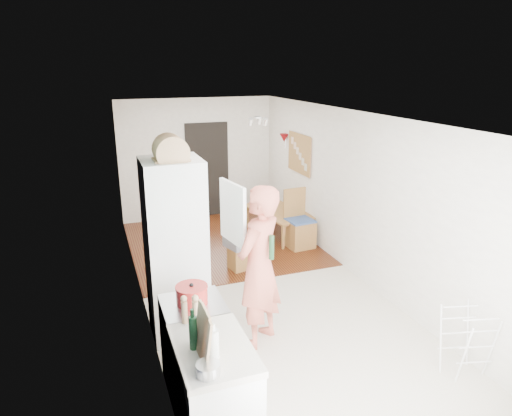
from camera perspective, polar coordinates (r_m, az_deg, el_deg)
room_shell at (r=6.36m, az=-0.11°, el=0.28°), size 3.20×7.00×2.50m
floor at (r=6.84m, az=-0.11°, el=-9.78°), size 3.20×7.00×0.01m
wood_floor_overlay at (r=8.44m, az=-4.43°, el=-4.30°), size 3.20×3.30×0.01m
sage_wall_panel at (r=3.96m, az=-11.92°, el=-1.83°), size 0.02×3.00×1.30m
tile_splashback at (r=3.76m, az=-9.84°, el=-14.60°), size 0.02×1.90×0.50m
doorway_recess at (r=9.71m, az=-6.07°, el=4.71°), size 0.90×0.04×2.00m
base_cabinet at (r=4.23m, az=-5.20°, el=-22.30°), size 0.60×0.90×0.86m
worktop at (r=3.95m, az=-5.39°, el=-17.17°), size 0.62×0.92×0.06m
range_cooker at (r=4.81m, az=-7.64°, el=-16.72°), size 0.60×0.60×0.88m
cooker_top at (r=4.57m, az=-7.88°, el=-11.94°), size 0.60×0.60×0.04m
fridge_housing at (r=5.40m, az=-10.02°, el=-5.18°), size 0.66×0.66×2.15m
fridge_door at (r=5.10m, az=-2.93°, el=-0.63°), size 0.14×0.56×0.70m
fridge_interior at (r=5.30m, az=-6.99°, el=-0.03°), size 0.02×0.52×0.66m
pinboard at (r=8.59m, az=5.49°, el=6.80°), size 0.03×0.90×0.70m
pinboard_frame at (r=8.59m, az=5.40°, el=6.80°), size 0.00×0.94×0.74m
wall_sconce at (r=9.12m, az=3.53°, el=8.75°), size 0.18×0.18×0.16m
person at (r=5.10m, az=0.37°, el=-5.66°), size 0.98×0.93×2.25m
dining_table at (r=8.73m, az=2.99°, el=-2.08°), size 0.88×1.31×0.42m
dining_chair at (r=8.08m, az=5.53°, el=-1.44°), size 0.48×0.48×1.04m
stool at (r=7.30m, az=-2.07°, el=-6.24°), size 0.35×0.35×0.39m
grey_drape at (r=7.19m, az=-2.07°, el=-4.17°), size 0.49×0.49×0.18m
drying_rack at (r=5.40m, az=24.76°, el=-15.06°), size 0.46×0.43×0.74m
bread_bin at (r=4.99m, az=-10.63°, el=6.99°), size 0.44×0.42×0.20m
red_casserole at (r=4.52m, az=-8.03°, el=-10.66°), size 0.38×0.38×0.18m
steel_pan at (r=3.62m, az=-6.01°, el=-19.42°), size 0.20×0.20×0.09m
held_bottle at (r=4.98m, az=1.94°, el=-4.93°), size 0.06×0.06×0.27m
bottle_a at (r=3.85m, az=-7.87°, el=-15.22°), size 0.09×0.09×0.29m
bottle_b at (r=4.00m, az=-6.81°, el=-14.07°), size 0.07×0.07×0.26m
bottle_c at (r=3.74m, az=-5.41°, el=-16.57°), size 0.13×0.13×0.24m
pepper_mill_front at (r=4.22m, az=-8.94°, el=-12.75°), size 0.07×0.07×0.21m
pepper_mill_back at (r=4.19m, az=-7.55°, el=-12.80°), size 0.07×0.07×0.22m
chopping_boards at (r=3.71m, az=-6.62°, el=-15.36°), size 0.10×0.31×0.42m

